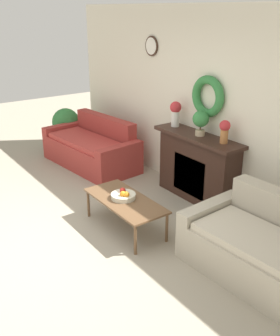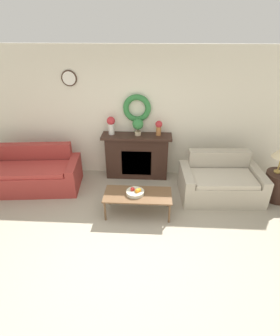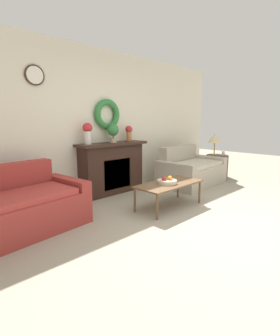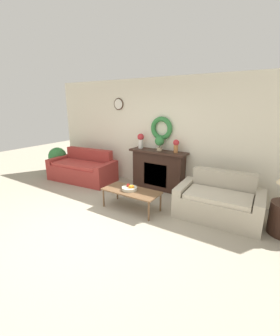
# 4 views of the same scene
# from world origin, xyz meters

# --- Properties ---
(ground_plane) EXTENTS (16.00, 16.00, 0.00)m
(ground_plane) POSITION_xyz_m (0.00, 0.00, 0.00)
(ground_plane) COLOR #9E937F
(wall_back) EXTENTS (6.80, 0.18, 2.70)m
(wall_back) POSITION_xyz_m (-0.00, 2.59, 1.36)
(wall_back) COLOR beige
(wall_back) RESTS_ON ground_plane
(fireplace) EXTENTS (1.46, 0.41, 0.99)m
(fireplace) POSITION_xyz_m (0.06, 2.39, 0.50)
(fireplace) COLOR #331E16
(fireplace) RESTS_ON ground_plane
(couch_left) EXTENTS (1.93, 1.07, 0.84)m
(couch_left) POSITION_xyz_m (-2.04, 1.82, 0.31)
(couch_left) COLOR #9E332D
(couch_left) RESTS_ON ground_plane
(loveseat_right) EXTENTS (1.58, 1.01, 0.83)m
(loveseat_right) POSITION_xyz_m (1.74, 1.72, 0.30)
(loveseat_right) COLOR #B2A893
(loveseat_right) RESTS_ON ground_plane
(coffee_table) EXTENTS (1.18, 0.54, 0.41)m
(coffee_table) POSITION_xyz_m (0.16, 1.06, 0.37)
(coffee_table) COLOR brown
(coffee_table) RESTS_ON ground_plane
(fruit_bowl) EXTENTS (0.31, 0.31, 0.12)m
(fruit_bowl) POSITION_xyz_m (0.12, 1.07, 0.45)
(fruit_bowl) COLOR beige
(fruit_bowl) RESTS_ON coffee_table
(vase_on_mantel_left) EXTENTS (0.17, 0.17, 0.38)m
(vase_on_mantel_left) POSITION_xyz_m (-0.47, 2.39, 1.21)
(vase_on_mantel_left) COLOR silver
(vase_on_mantel_left) RESTS_ON fireplace
(vase_on_mantel_right) EXTENTS (0.14, 0.14, 0.31)m
(vase_on_mantel_right) POSITION_xyz_m (0.51, 2.39, 1.17)
(vase_on_mantel_right) COLOR #AD6B38
(vase_on_mantel_right) RESTS_ON fireplace
(potted_plant_on_mantel) EXTENTS (0.23, 0.23, 0.35)m
(potted_plant_on_mantel) POSITION_xyz_m (0.08, 2.37, 1.21)
(potted_plant_on_mantel) COLOR tan
(potted_plant_on_mantel) RESTS_ON fireplace
(potted_plant_floor_by_couch) EXTENTS (0.54, 0.54, 0.80)m
(potted_plant_floor_by_couch) POSITION_xyz_m (-3.18, 1.87, 0.49)
(potted_plant_floor_by_couch) COLOR tan
(potted_plant_floor_by_couch) RESTS_ON ground_plane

